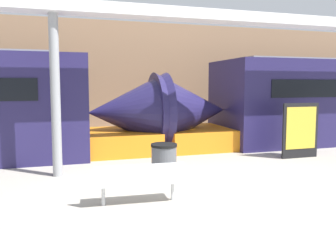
{
  "coord_description": "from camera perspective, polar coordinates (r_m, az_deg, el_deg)",
  "views": [
    {
      "loc": [
        -2.21,
        -5.65,
        2.21
      ],
      "look_at": [
        0.25,
        2.82,
        1.4
      ],
      "focal_mm": 35.0,
      "sensor_mm": 36.0,
      "label": 1
    }
  ],
  "objects": [
    {
      "name": "ground_plane",
      "position": [
        6.46,
        5.01,
        -14.79
      ],
      "size": [
        60.0,
        60.0,
        0.0
      ],
      "primitive_type": "plane",
      "color": "#A8A093"
    },
    {
      "name": "station_wall",
      "position": [
        14.8,
        -7.63,
        6.33
      ],
      "size": [
        56.0,
        0.2,
        5.0
      ],
      "primitive_type": "cube",
      "color": "#937051",
      "rests_on": "ground_plane"
    },
    {
      "name": "bench_near",
      "position": [
        6.2,
        -5.04,
        -11.12
      ],
      "size": [
        1.66,
        0.53,
        0.78
      ],
      "rotation": [
        0.0,
        0.0,
        -0.06
      ],
      "color": "silver",
      "rests_on": "ground_plane"
    },
    {
      "name": "trash_bin",
      "position": [
        7.82,
        -0.7,
        -8.03
      ],
      "size": [
        0.62,
        0.62,
        0.83
      ],
      "color": "#4C4F54",
      "rests_on": "ground_plane"
    },
    {
      "name": "poster_board",
      "position": [
        10.68,
        22.05,
        -2.48
      ],
      "size": [
        1.22,
        0.07,
        1.67
      ],
      "color": "black",
      "rests_on": "ground_plane"
    },
    {
      "name": "support_column_near",
      "position": [
        8.28,
        -19.01,
        3.16
      ],
      "size": [
        0.23,
        0.23,
        3.9
      ],
      "primitive_type": "cylinder",
      "color": "gray",
      "rests_on": "ground_plane"
    },
    {
      "name": "canopy_beam",
      "position": [
        8.48,
        -19.46,
        17.42
      ],
      "size": [
        28.0,
        0.6,
        0.28
      ],
      "primitive_type": "cube",
      "color": "silver",
      "rests_on": "support_column_near"
    }
  ]
}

